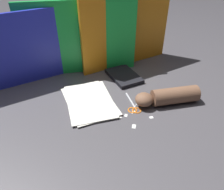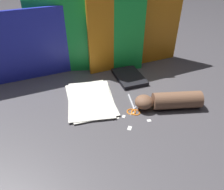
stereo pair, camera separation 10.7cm
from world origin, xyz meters
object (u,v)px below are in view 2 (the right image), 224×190
paper_stack (91,100)px  scissors (135,107)px  hand_forearm (169,101)px  book_closed (129,77)px

paper_stack → scissors: (0.20, -0.11, -0.00)m
paper_stack → hand_forearm: hand_forearm is taller
paper_stack → scissors: bearing=-28.9°
scissors → hand_forearm: (0.16, -0.03, 0.04)m
paper_stack → scissors: 0.23m
scissors → book_closed: bearing=78.3°
book_closed → scissors: book_closed is taller
paper_stack → hand_forearm: 0.40m
paper_stack → scissors: paper_stack is taller
scissors → hand_forearm: bearing=-11.8°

